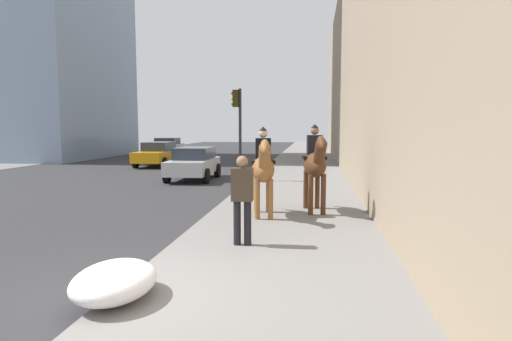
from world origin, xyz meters
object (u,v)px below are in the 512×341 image
object	(u,v)px
mounted_horse_far	(315,163)
pedestrian_greeting	(242,194)
car_near_lane	(167,146)
traffic_light_near_curb	(238,120)
car_mid_lane	(194,163)
car_far_lane	(158,153)
mounted_horse_near	(263,167)

from	to	relation	value
mounted_horse_far	pedestrian_greeting	distance (m)	3.65
car_near_lane	traffic_light_near_curb	bearing A→B (deg)	26.04
car_mid_lane	car_far_lane	size ratio (longest dim) A/B	0.85
car_mid_lane	car_far_lane	world-z (taller)	same
mounted_horse_far	car_mid_lane	distance (m)	8.99
car_mid_lane	traffic_light_near_curb	bearing A→B (deg)	67.55
car_near_lane	car_far_lane	bearing A→B (deg)	13.88
mounted_horse_near	car_near_lane	distance (m)	25.82
car_mid_lane	traffic_light_near_curb	distance (m)	2.97
traffic_light_near_curb	mounted_horse_near	bearing A→B (deg)	-165.07
mounted_horse_near	mounted_horse_far	size ratio (longest dim) A/B	0.97
mounted_horse_near	mounted_horse_far	distance (m)	1.46
car_near_lane	car_mid_lane	distance (m)	16.94
traffic_light_near_curb	car_mid_lane	bearing A→B (deg)	69.04
mounted_horse_far	car_mid_lane	xyz separation A→B (m)	(7.22, 5.32, -0.65)
mounted_horse_far	traffic_light_near_curb	bearing A→B (deg)	-162.77
mounted_horse_near	mounted_horse_far	bearing A→B (deg)	109.42
car_mid_lane	car_far_lane	distance (m)	7.44
mounted_horse_far	car_far_lane	size ratio (longest dim) A/B	0.51
car_mid_lane	mounted_horse_near	bearing A→B (deg)	25.59
car_near_lane	car_mid_lane	world-z (taller)	same
pedestrian_greeting	traffic_light_near_curb	world-z (taller)	traffic_light_near_curb
mounted_horse_near	pedestrian_greeting	xyz separation A→B (m)	(-2.68, 0.08, -0.25)
mounted_horse_near	car_mid_lane	xyz separation A→B (m)	(7.91, 4.05, -0.59)
mounted_horse_near	car_far_lane	distance (m)	16.32
car_near_lane	car_far_lane	world-z (taller)	same
mounted_horse_near	car_near_lane	bearing A→B (deg)	-164.52
pedestrian_greeting	car_mid_lane	xyz separation A→B (m)	(10.59, 3.96, -0.34)
mounted_horse_far	car_near_lane	distance (m)	25.76
mounted_horse_near	pedestrian_greeting	bearing A→B (deg)	-10.92
mounted_horse_far	traffic_light_near_curb	size ratio (longest dim) A/B	0.59
car_far_lane	pedestrian_greeting	bearing A→B (deg)	23.90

